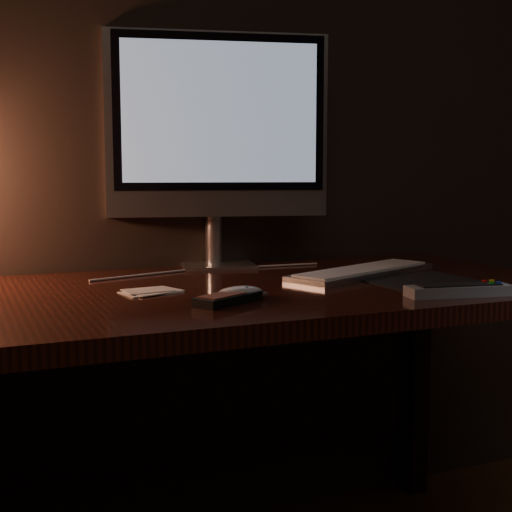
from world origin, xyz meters
name	(u,v)px	position (x,y,z in m)	size (l,w,h in m)	color
desk	(217,337)	(0.00, 1.93, 0.62)	(1.60, 0.75, 0.75)	#36130C
monitor	(218,130)	(0.10, 2.18, 1.11)	(0.58, 0.21, 0.62)	silver
keyboard	(362,271)	(0.38, 1.90, 0.76)	(0.45, 0.13, 0.02)	silver
mousepad	(420,280)	(0.45, 1.76, 0.75)	(0.25, 0.20, 0.00)	black
mouse	(240,295)	(-0.03, 1.71, 0.76)	(0.10, 0.05, 0.02)	white
media_remote	(228,298)	(-0.07, 1.67, 0.76)	(0.16, 0.12, 0.03)	black
tv_remote	(459,290)	(0.40, 1.56, 0.76)	(0.23, 0.09, 0.03)	gray
papers	(151,291)	(-0.18, 1.85, 0.75)	(0.12, 0.08, 0.01)	white
cable	(211,271)	(0.05, 2.10, 0.75)	(0.01, 0.01, 0.63)	white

